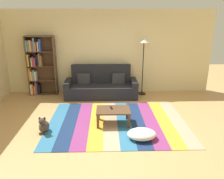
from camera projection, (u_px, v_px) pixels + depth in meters
ground_plane at (111, 124)px, 5.32m from camera, size 14.00×14.00×0.00m
back_wall at (109, 52)px, 7.33m from camera, size 6.80×0.10×2.70m
rug at (117, 122)px, 5.43m from camera, size 3.31×2.49×0.01m
couch at (101, 86)px, 7.13m from camera, size 2.26×0.80×1.00m
bookshelf at (38, 65)px, 7.14m from camera, size 0.90×0.28×1.90m
coffee_table at (113, 112)px, 5.28m from camera, size 0.80×0.55×0.36m
pouf at (142, 134)px, 4.65m from camera, size 0.61×0.47×0.21m
dog at (44, 126)px, 4.91m from camera, size 0.22×0.35×0.40m
standing_lamp at (144, 48)px, 6.99m from camera, size 0.32×0.32×1.83m
tv_remote at (111, 108)px, 5.32m from camera, size 0.07×0.16×0.02m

